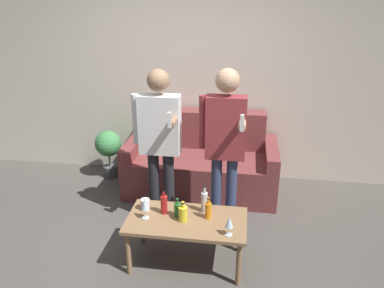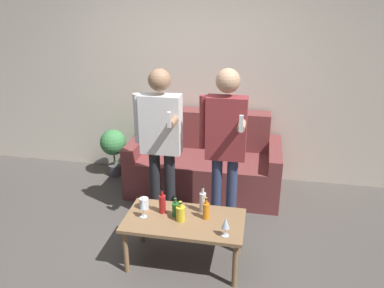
{
  "view_description": "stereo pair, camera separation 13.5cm",
  "coord_description": "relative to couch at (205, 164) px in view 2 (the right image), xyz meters",
  "views": [
    {
      "loc": [
        0.73,
        -2.57,
        2.21
      ],
      "look_at": [
        0.26,
        0.57,
        0.95
      ],
      "focal_mm": 35.0,
      "sensor_mm": 36.0,
      "label": 1
    },
    {
      "loc": [
        0.86,
        -2.54,
        2.21
      ],
      "look_at": [
        0.26,
        0.57,
        0.95
      ],
      "focal_mm": 35.0,
      "sensor_mm": 36.0,
      "label": 2
    }
  ],
  "objects": [
    {
      "name": "couch",
      "position": [
        0.0,
        0.0,
        0.0
      ],
      "size": [
        1.76,
        0.86,
        0.92
      ],
      "color": "brown",
      "rests_on": "ground_plane"
    },
    {
      "name": "bottle_dark",
      "position": [
        -0.17,
        -1.33,
        0.21
      ],
      "size": [
        0.06,
        0.06,
        0.23
      ],
      "color": "#B21E1E",
      "rests_on": "coffee_table"
    },
    {
      "name": "bottle_green",
      "position": [
        0.18,
        -1.25,
        0.22
      ],
      "size": [
        0.06,
        0.06,
        0.25
      ],
      "color": "silver",
      "rests_on": "coffee_table"
    },
    {
      "name": "wine_glass_far",
      "position": [
        -0.31,
        -1.43,
        0.25
      ],
      "size": [
        0.06,
        0.06,
        0.19
      ],
      "color": "silver",
      "rests_on": "coffee_table"
    },
    {
      "name": "person_standing_right",
      "position": [
        0.31,
        -0.83,
        0.65
      ],
      "size": [
        0.43,
        0.41,
        1.63
      ],
      "color": "navy",
      "rests_on": "ground_plane"
    },
    {
      "name": "coffee_table",
      "position": [
        0.04,
        -1.4,
        0.07
      ],
      "size": [
        1.02,
        0.54,
        0.44
      ],
      "color": "#8E6B47",
      "rests_on": "ground_plane"
    },
    {
      "name": "potted_plant",
      "position": [
        -1.22,
        0.13,
        0.09
      ],
      "size": [
        0.33,
        0.33,
        0.63
      ],
      "color": "#4C4C51",
      "rests_on": "ground_plane"
    },
    {
      "name": "cup_on_table",
      "position": [
        -0.35,
        -1.29,
        0.17
      ],
      "size": [
        0.08,
        0.08,
        0.1
      ],
      "color": "white",
      "rests_on": "coffee_table"
    },
    {
      "name": "wine_glass_near",
      "position": [
        0.41,
        -1.57,
        0.23
      ],
      "size": [
        0.06,
        0.06,
        0.17
      ],
      "color": "silver",
      "rests_on": "coffee_table"
    },
    {
      "name": "bottle_yellow",
      "position": [
        0.01,
        -1.42,
        0.19
      ],
      "size": [
        0.08,
        0.08,
        0.18
      ],
      "color": "yellow",
      "rests_on": "coffee_table"
    },
    {
      "name": "bottle_orange",
      "position": [
        0.22,
        -1.35,
        0.2
      ],
      "size": [
        0.06,
        0.06,
        0.2
      ],
      "color": "orange",
      "rests_on": "coffee_table"
    },
    {
      "name": "ground_plane",
      "position": [
        -0.24,
        -1.51,
        -0.33
      ],
      "size": [
        16.0,
        16.0,
        0.0
      ],
      "primitive_type": "plane",
      "color": "#514C47"
    },
    {
      "name": "bottle_red",
      "position": [
        -0.04,
        -1.36,
        0.18
      ],
      "size": [
        0.06,
        0.06,
        0.17
      ],
      "color": "#23752D",
      "rests_on": "coffee_table"
    },
    {
      "name": "wall_back",
      "position": [
        -0.24,
        0.44,
        1.02
      ],
      "size": [
        8.0,
        0.06,
        2.7
      ],
      "color": "beige",
      "rests_on": "ground_plane"
    },
    {
      "name": "person_standing_left",
      "position": [
        -0.32,
        -0.77,
        0.62
      ],
      "size": [
        0.47,
        0.41,
        1.59
      ],
      "color": "#232328",
      "rests_on": "ground_plane"
    }
  ]
}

